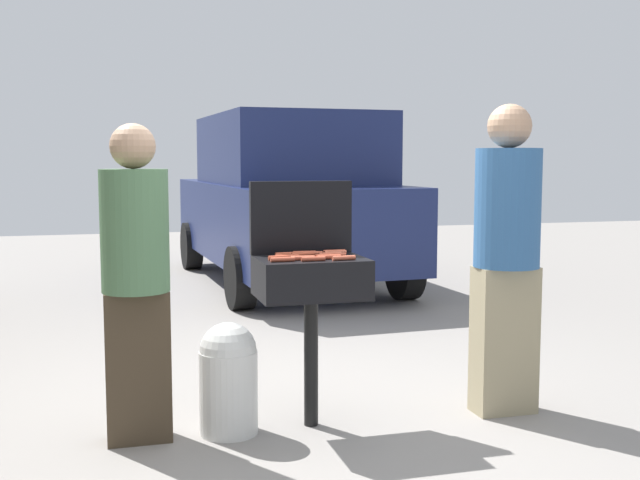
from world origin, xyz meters
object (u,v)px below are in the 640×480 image
(hot_dog_0, at_px, (313,259))
(hot_dog_11, at_px, (344,258))
(hot_dog_14, at_px, (280,258))
(hot_dog_5, at_px, (330,255))
(hot_dog_10, at_px, (282,259))
(hot_dog_13, at_px, (327,256))
(hot_dog_2, at_px, (303,255))
(person_right, at_px, (507,248))
(bbq_grill, at_px, (311,284))
(hot_dog_12, at_px, (304,253))
(hot_dog_15, at_px, (334,252))
(hot_dog_9, at_px, (287,254))
(hot_dog_1, at_px, (302,258))
(hot_dog_4, at_px, (335,253))
(propane_tank, at_px, (228,376))
(hot_dog_7, at_px, (329,257))
(person_left, at_px, (136,271))
(hot_dog_8, at_px, (311,254))
(hot_dog_3, at_px, (334,255))
(parked_minivan, at_px, (286,199))
(hot_dog_6, at_px, (287,257))

(hot_dog_0, bearing_deg, hot_dog_11, -2.38)
(hot_dog_14, bearing_deg, hot_dog_5, 11.31)
(hot_dog_10, bearing_deg, hot_dog_11, -4.27)
(hot_dog_10, xyz_separation_m, hot_dog_13, (0.27, 0.07, 0.00))
(hot_dog_2, bearing_deg, person_right, -6.59)
(bbq_grill, relative_size, hot_dog_12, 7.35)
(bbq_grill, distance_m, hot_dog_11, 0.26)
(hot_dog_0, height_order, hot_dog_15, same)
(hot_dog_9, xyz_separation_m, person_right, (1.28, -0.17, 0.02))
(hot_dog_1, height_order, hot_dog_5, same)
(hot_dog_4, distance_m, hot_dog_13, 0.17)
(hot_dog_15, height_order, propane_tank, hot_dog_15)
(hot_dog_10, distance_m, hot_dog_15, 0.45)
(hot_dog_12, relative_size, hot_dog_15, 1.00)
(hot_dog_7, distance_m, hot_dog_12, 0.22)
(hot_dog_14, bearing_deg, hot_dog_12, 42.68)
(hot_dog_11, xyz_separation_m, hot_dog_14, (-0.33, 0.10, 0.00))
(hot_dog_7, distance_m, propane_tank, 0.85)
(hot_dog_4, bearing_deg, person_left, -175.73)
(person_left, height_order, person_right, person_right)
(hot_dog_8, bearing_deg, person_left, -175.48)
(hot_dog_4, relative_size, hot_dog_11, 1.00)
(hot_dog_7, height_order, hot_dog_13, same)
(person_right, bearing_deg, hot_dog_15, -26.58)
(bbq_grill, relative_size, hot_dog_10, 7.35)
(hot_dog_7, bearing_deg, hot_dog_10, -172.04)
(hot_dog_1, bearing_deg, hot_dog_15, 42.28)
(hot_dog_0, distance_m, hot_dog_3, 0.19)
(hot_dog_14, height_order, parked_minivan, parked_minivan)
(hot_dog_4, height_order, hot_dog_5, same)
(hot_dog_3, bearing_deg, hot_dog_11, -82.54)
(hot_dog_6, bearing_deg, hot_dog_13, -9.98)
(hot_dog_9, bearing_deg, hot_dog_1, -75.32)
(hot_dog_5, relative_size, hot_dog_7, 1.00)
(hot_dog_12, relative_size, parked_minivan, 0.03)
(hot_dog_0, distance_m, propane_tank, 0.80)
(hot_dog_2, height_order, hot_dog_13, same)
(hot_dog_13, bearing_deg, bbq_grill, 146.09)
(hot_dog_9, height_order, hot_dog_14, same)
(propane_tank, bearing_deg, hot_dog_2, 8.28)
(hot_dog_1, bearing_deg, hot_dog_8, 61.79)
(hot_dog_6, xyz_separation_m, person_left, (-0.81, 0.02, -0.05))
(hot_dog_2, relative_size, parked_minivan, 0.03)
(hot_dog_9, bearing_deg, hot_dog_14, -116.87)
(hot_dog_5, distance_m, hot_dog_13, 0.08)
(hot_dog_9, bearing_deg, hot_dog_3, -24.76)
(hot_dog_2, xyz_separation_m, person_left, (-0.92, -0.05, -0.05))
(hot_dog_0, relative_size, hot_dog_10, 1.00)
(hot_dog_8, height_order, hot_dog_14, same)
(hot_dog_7, height_order, hot_dog_12, same)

